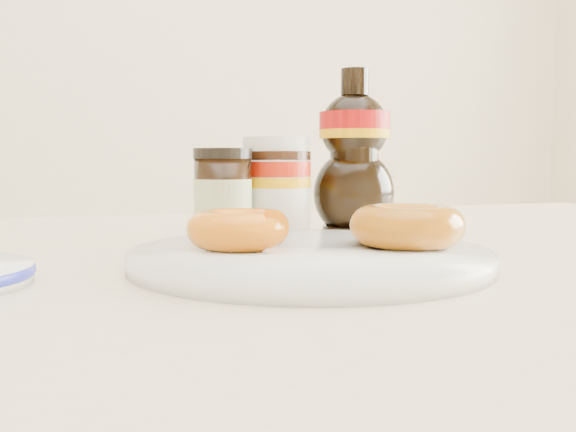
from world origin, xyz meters
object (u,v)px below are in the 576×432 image
object	(u,v)px
donut_whole	(407,226)
nutella_jar	(276,183)
dark_jar	(223,196)
plate	(310,257)
syrup_bottle	(354,151)
dining_table	(315,343)
donut_bitten	(240,229)

from	to	relation	value
donut_whole	nutella_jar	bearing A→B (deg)	101.18
dark_jar	nutella_jar	bearing A→B (deg)	21.70
plate	syrup_bottle	size ratio (longest dim) A/B	1.51
dining_table	donut_whole	size ratio (longest dim) A/B	15.44
dining_table	plate	distance (m)	0.12
dining_table	syrup_bottle	distance (m)	0.24
donut_bitten	dark_jar	bearing A→B (deg)	73.73
donut_whole	syrup_bottle	bearing A→B (deg)	75.26
nutella_jar	syrup_bottle	xyz separation A→B (m)	(0.10, 0.01, 0.03)
dining_table	donut_whole	xyz separation A→B (m)	(0.05, -0.08, 0.11)
dining_table	donut_whole	bearing A→B (deg)	-60.80
dining_table	nutella_jar	xyz separation A→B (m)	(0.00, 0.12, 0.14)
plate	dark_jar	world-z (taller)	dark_jar
plate	dark_jar	bearing A→B (deg)	98.63
donut_whole	nutella_jar	distance (m)	0.21
syrup_bottle	nutella_jar	bearing A→B (deg)	-174.42
plate	nutella_jar	xyz separation A→B (m)	(0.04, 0.20, 0.05)
donut_bitten	plate	bearing A→B (deg)	-35.03
donut_whole	nutella_jar	world-z (taller)	nutella_jar
donut_bitten	dining_table	bearing A→B (deg)	22.13
syrup_bottle	dark_jar	distance (m)	0.17
nutella_jar	dark_jar	distance (m)	0.07
dining_table	donut_bitten	distance (m)	0.15
donut_whole	dark_jar	xyz separation A→B (m)	(-0.10, 0.18, 0.02)
plate	donut_bitten	world-z (taller)	donut_bitten
donut_whole	syrup_bottle	world-z (taller)	syrup_bottle
syrup_bottle	dark_jar	world-z (taller)	syrup_bottle
syrup_bottle	dining_table	bearing A→B (deg)	-127.36
nutella_jar	donut_bitten	bearing A→B (deg)	-117.12
donut_bitten	donut_whole	bearing A→B (deg)	-22.45
dark_jar	plate	bearing A→B (deg)	-81.37
syrup_bottle	dark_jar	bearing A→B (deg)	-167.71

